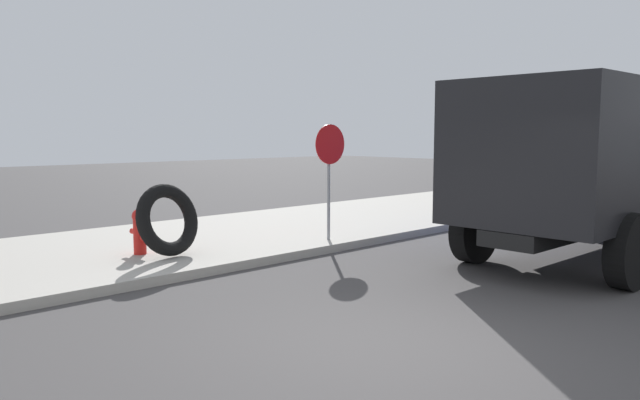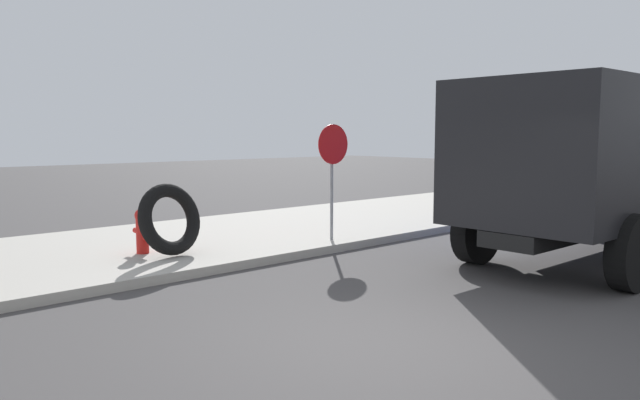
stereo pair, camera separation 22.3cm
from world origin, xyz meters
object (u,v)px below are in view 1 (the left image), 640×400
object	(u,v)px
fire_hydrant	(140,230)
loose_tire	(168,220)
stop_sign	(330,160)
dump_truck_blue	(603,167)

from	to	relation	value
fire_hydrant	loose_tire	world-z (taller)	loose_tire
fire_hydrant	loose_tire	size ratio (longest dim) A/B	0.64
stop_sign	loose_tire	bearing A→B (deg)	167.13
loose_tire	stop_sign	distance (m)	3.30
stop_sign	dump_truck_blue	xyz separation A→B (m)	(2.90, -3.98, -0.08)
fire_hydrant	stop_sign	distance (m)	3.73
fire_hydrant	stop_sign	bearing A→B (deg)	-20.02
fire_hydrant	loose_tire	distance (m)	0.60
fire_hydrant	stop_sign	world-z (taller)	stop_sign
fire_hydrant	stop_sign	size ratio (longest dim) A/B	0.35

